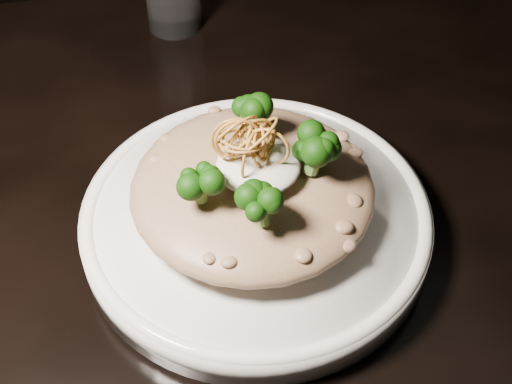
# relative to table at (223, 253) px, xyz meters

# --- Properties ---
(table) EXTENTS (1.10, 0.80, 0.75)m
(table) POSITION_rel_table_xyz_m (0.00, 0.00, 0.00)
(table) COLOR black
(table) RESTS_ON ground
(plate) EXTENTS (0.31, 0.31, 0.03)m
(plate) POSITION_rel_table_xyz_m (0.02, -0.05, 0.10)
(plate) COLOR white
(plate) RESTS_ON table
(risotto) EXTENTS (0.21, 0.21, 0.05)m
(risotto) POSITION_rel_table_xyz_m (0.02, -0.05, 0.14)
(risotto) COLOR brown
(risotto) RESTS_ON plate
(broccoli) EXTENTS (0.13, 0.13, 0.05)m
(broccoli) POSITION_rel_table_xyz_m (0.02, -0.05, 0.18)
(broccoli) COLOR black
(broccoli) RESTS_ON risotto
(cheese) EXTENTS (0.07, 0.07, 0.02)m
(cheese) POSITION_rel_table_xyz_m (0.03, -0.05, 0.17)
(cheese) COLOR white
(cheese) RESTS_ON risotto
(shallots) EXTENTS (0.06, 0.06, 0.04)m
(shallots) POSITION_rel_table_xyz_m (0.02, -0.05, 0.20)
(shallots) COLOR brown
(shallots) RESTS_ON cheese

